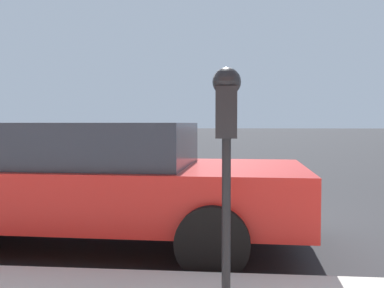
% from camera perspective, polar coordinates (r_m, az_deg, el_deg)
% --- Properties ---
extents(ground_plane, '(220.00, 220.00, 0.00)m').
position_cam_1_polar(ground_plane, '(5.88, -4.73, -10.43)').
color(ground_plane, '#2B2B2D').
extents(parking_meter, '(0.21, 0.19, 1.53)m').
position_cam_1_polar(parking_meter, '(2.99, 4.41, 2.82)').
color(parking_meter, black).
rests_on(parking_meter, sidewalk).
extents(car_red, '(2.23, 4.74, 1.33)m').
position_cam_1_polar(car_red, '(5.07, -13.75, -4.28)').
color(car_red, '#B21E19').
rests_on(car_red, ground_plane).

